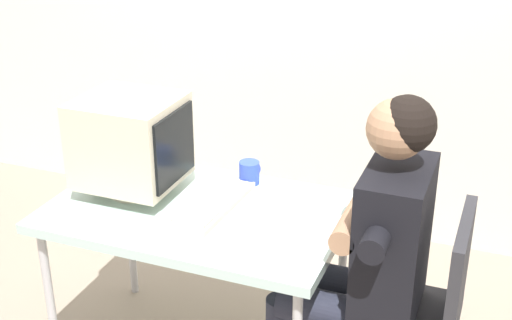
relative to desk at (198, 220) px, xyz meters
name	(u,v)px	position (x,y,z in m)	size (l,w,h in m)	color
desk	(198,220)	(0.00, 0.00, 0.00)	(1.18, 0.75, 0.73)	#B7B7BC
crt_monitor	(131,141)	(-0.30, 0.03, 0.28)	(0.40, 0.36, 0.41)	beige
keyboard	(213,203)	(0.05, 0.03, 0.07)	(0.19, 0.47, 0.03)	beige
office_chair	(412,310)	(0.88, -0.05, -0.17)	(0.47, 0.47, 0.90)	#4C4C51
person_seated	(367,248)	(0.70, -0.05, 0.05)	(0.68, 0.60, 1.32)	black
desk_mug	(250,172)	(0.11, 0.29, 0.10)	(0.09, 0.10, 0.10)	blue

